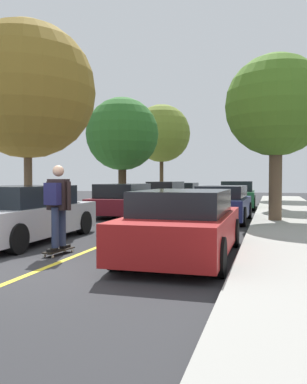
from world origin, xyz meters
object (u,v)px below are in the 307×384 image
object	(u,v)px
skateboard	(59,250)
street_tree_right_near	(275,107)
parked_car_left_far	(166,193)
street_tree_left_near	(122,134)
parked_car_right_near	(223,204)
parked_car_left_near	(124,200)
skateboarder	(58,202)
parked_car_right_far	(237,195)
street_tree_right_far	(273,120)
parked_car_left_farthest	(185,192)
street_tree_left_far	(162,134)
street_tree_right_nearest	(276,106)
parked_car_right_nearest	(184,224)
street_tree_left_nearest	(27,90)
parked_car_left_nearest	(24,214)

from	to	relation	value
skateboard	street_tree_right_near	bearing A→B (deg)	72.12
parked_car_left_far	street_tree_left_near	distance (m)	4.40
parked_car_right_near	street_tree_right_near	distance (m)	7.66
parked_car_left_near	skateboard	size ratio (longest dim) A/B	5.12
street_tree_left_near	skateboarder	bearing A→B (deg)	-75.04
parked_car_right_far	street_tree_right_far	xyz separation A→B (m)	(1.80, 7.55, 4.87)
parked_car_left_farthest	skateboarder	xyz separation A→B (m)	(1.72, -21.09, 0.46)
street_tree_left_near	parked_car_right_near	bearing A→B (deg)	-44.11
street_tree_left_far	skateboard	world-z (taller)	street_tree_left_far
parked_car_left_farthest	parked_car_right_near	bearing A→B (deg)	-72.92
parked_car_left_far	parked_car_right_far	distance (m)	4.46
street_tree_right_near	skateboard	xyz separation A→B (m)	(-4.30, -13.32, -4.95)
parked_car_right_near	street_tree_right_nearest	bearing A→B (deg)	-9.15
street_tree_left_near	street_tree_right_far	size ratio (longest dim) A/B	0.77
street_tree_left_far	street_tree_right_nearest	bearing A→B (deg)	-61.35
parked_car_right_near	street_tree_left_near	size ratio (longest dim) A/B	0.71
parked_car_left_farthest	street_tree_left_far	size ratio (longest dim) A/B	0.60
parked_car_right_far	street_tree_left_near	bearing A→B (deg)	-171.22
parked_car_left_near	street_tree_right_far	bearing A→B (deg)	65.38
parked_car_left_far	street_tree_left_far	distance (m)	7.38
street_tree_right_nearest	street_tree_right_far	distance (m)	14.70
street_tree_left_near	street_tree_right_near	world-z (taller)	street_tree_right_near
parked_car_right_far	street_tree_left_near	xyz separation A→B (m)	(-6.02, -0.93, 3.23)
parked_car_left_far	parked_car_right_near	world-z (taller)	parked_car_left_far
parked_car_right_nearest	street_tree_right_near	size ratio (longest dim) A/B	0.68
street_tree_left_nearest	street_tree_right_nearest	distance (m)	8.29
parked_car_left_near	street_tree_left_far	distance (m)	13.63
parked_car_right_nearest	parked_car_right_near	size ratio (longest dim) A/B	1.07
parked_car_left_nearest	street_tree_left_far	bearing A→B (deg)	95.15
skateboard	street_tree_right_far	bearing A→B (deg)	78.76
parked_car_left_nearest	parked_car_left_far	xyz separation A→B (m)	(0.00, 14.16, 0.01)
parked_car_left_near	street_tree_right_far	world-z (taller)	street_tree_right_far
parked_car_left_far	skateboarder	world-z (taller)	skateboarder
parked_car_right_nearest	skateboarder	distance (m)	2.59
parked_car_left_farthest	parked_car_right_far	distance (m)	8.15
skateboarder	street_tree_right_nearest	bearing A→B (deg)	58.63
parked_car_right_near	skateboarder	bearing A→B (deg)	-108.79
parked_car_left_nearest	street_tree_left_nearest	xyz separation A→B (m)	(-1.80, 2.96, 3.76)
street_tree_right_nearest	street_tree_left_nearest	bearing A→B (deg)	-160.89
parked_car_left_nearest	parked_car_right_near	world-z (taller)	parked_car_left_nearest
parked_car_right_far	skateboarder	world-z (taller)	skateboarder
street_tree_right_far	skateboarder	bearing A→B (deg)	-101.23
parked_car_right_nearest	street_tree_left_nearest	world-z (taller)	street_tree_left_nearest
parked_car_right_nearest	street_tree_left_near	bearing A→B (deg)	115.40
street_tree_left_nearest	street_tree_right_nearest	size ratio (longest dim) A/B	1.16
parked_car_right_nearest	street_tree_right_nearest	distance (m)	7.58
parked_car_left_near	parked_car_left_far	world-z (taller)	parked_car_left_far
parked_car_left_farthest	street_tree_left_nearest	world-z (taller)	street_tree_left_nearest
skateboard	skateboarder	bearing A→B (deg)	-96.16
parked_car_left_far	street_tree_left_far	bearing A→B (deg)	107.17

